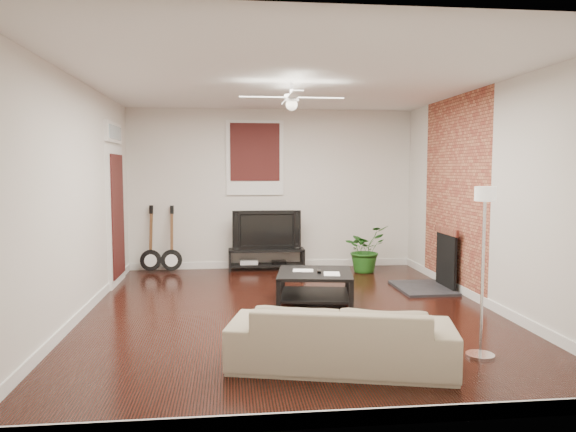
# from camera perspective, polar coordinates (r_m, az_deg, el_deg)

# --- Properties ---
(room) EXTENTS (5.01, 6.01, 2.81)m
(room) POSITION_cam_1_polar(r_m,az_deg,el_deg) (6.50, 0.38, 1.89)
(room) COLOR black
(room) RESTS_ON ground
(brick_accent) EXTENTS (0.02, 2.20, 2.80)m
(brick_accent) POSITION_cam_1_polar(r_m,az_deg,el_deg) (8.13, 17.25, 2.29)
(brick_accent) COLOR brown
(brick_accent) RESTS_ON floor
(fireplace) EXTENTS (0.80, 1.10, 0.92)m
(fireplace) POSITION_cam_1_polar(r_m,az_deg,el_deg) (8.11, 15.21, -4.35)
(fireplace) COLOR black
(fireplace) RESTS_ON floor
(window_back) EXTENTS (1.00, 0.06, 1.30)m
(window_back) POSITION_cam_1_polar(r_m,az_deg,el_deg) (9.43, -3.53, 6.19)
(window_back) COLOR #3A100F
(window_back) RESTS_ON wall_back
(door_left) EXTENTS (0.08, 1.00, 2.50)m
(door_left) POSITION_cam_1_polar(r_m,az_deg,el_deg) (8.53, -17.81, 1.39)
(door_left) COLOR white
(door_left) RESTS_ON wall_left
(tv_stand) EXTENTS (1.31, 0.35, 0.37)m
(tv_stand) POSITION_cam_1_polar(r_m,az_deg,el_deg) (9.38, -2.31, -4.63)
(tv_stand) COLOR black
(tv_stand) RESTS_ON floor
(tv) EXTENTS (1.18, 0.15, 0.68)m
(tv) POSITION_cam_1_polar(r_m,az_deg,el_deg) (9.32, -2.33, -1.43)
(tv) COLOR black
(tv) RESTS_ON tv_stand
(coffee_table) EXTENTS (1.10, 1.10, 0.40)m
(coffee_table) POSITION_cam_1_polar(r_m,az_deg,el_deg) (7.14, 2.87, -7.54)
(coffee_table) COLOR black
(coffee_table) RESTS_ON floor
(sofa) EXTENTS (2.09, 1.22, 0.57)m
(sofa) POSITION_cam_1_polar(r_m,az_deg,el_deg) (4.88, 5.64, -12.49)
(sofa) COLOR tan
(sofa) RESTS_ON floor
(floor_lamp) EXTENTS (0.32, 0.32, 1.60)m
(floor_lamp) POSITION_cam_1_polar(r_m,az_deg,el_deg) (5.29, 20.00, -5.66)
(floor_lamp) COLOR white
(floor_lamp) RESTS_ON floor
(potted_plant) EXTENTS (0.94, 0.91, 0.79)m
(potted_plant) POSITION_cam_1_polar(r_m,az_deg,el_deg) (9.24, 8.18, -3.49)
(potted_plant) COLOR #205C1A
(potted_plant) RESTS_ON floor
(guitar_left) EXTENTS (0.37, 0.28, 1.16)m
(guitar_left) POSITION_cam_1_polar(r_m,az_deg,el_deg) (9.37, -14.44, -2.36)
(guitar_left) COLOR black
(guitar_left) RESTS_ON floor
(guitar_right) EXTENTS (0.37, 0.26, 1.16)m
(guitar_right) POSITION_cam_1_polar(r_m,az_deg,el_deg) (9.29, -12.32, -2.38)
(guitar_right) COLOR black
(guitar_right) RESTS_ON floor
(ceiling_fan) EXTENTS (1.24, 1.24, 0.32)m
(ceiling_fan) POSITION_cam_1_polar(r_m,az_deg,el_deg) (6.54, 0.39, 12.44)
(ceiling_fan) COLOR white
(ceiling_fan) RESTS_ON ceiling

